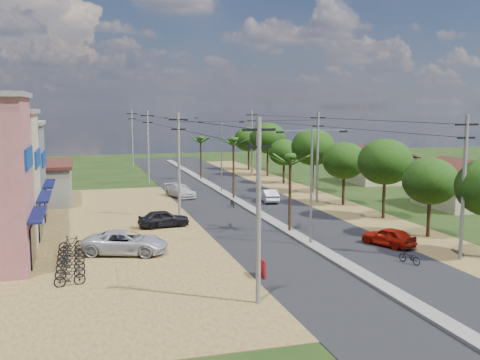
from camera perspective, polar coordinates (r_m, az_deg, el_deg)
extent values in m
plane|color=black|center=(39.16, 7.16, -6.60)|extent=(160.00, 160.00, 0.00)
cube|color=black|center=(52.96, 0.78, -2.83)|extent=(12.00, 110.00, 0.04)
cube|color=#605E56|center=(55.78, -0.11, -2.23)|extent=(1.00, 90.00, 0.18)
cube|color=brown|center=(43.92, -15.62, -5.26)|extent=(18.00, 46.00, 0.04)
cube|color=brown|center=(55.97, 9.14, -2.38)|extent=(5.00, 90.00, 0.03)
cube|color=#0F1240|center=(35.56, -19.88, -3.31)|extent=(0.80, 5.40, 0.15)
cube|color=black|center=(35.95, -20.31, -6.15)|extent=(0.10, 3.00, 2.40)
cube|color=navy|center=(35.14, -20.64, 2.13)|extent=(0.12, 4.20, 1.20)
cube|color=#0F1240|center=(42.45, -19.26, -1.60)|extent=(0.80, 5.40, 0.15)
cube|color=black|center=(42.78, -19.63, -4.00)|extent=(0.10, 3.00, 2.40)
cube|color=navy|center=(42.15, -19.86, 2.08)|extent=(0.12, 4.20, 1.20)
cube|color=#0F1240|center=(49.37, -18.82, -0.36)|extent=(0.80, 5.40, 0.15)
cube|color=black|center=(49.65, -19.14, -2.44)|extent=(0.10, 3.00, 2.40)
cube|color=navy|center=(49.16, -19.30, 2.05)|extent=(0.12, 4.20, 1.20)
cube|color=#605E56|center=(59.69, -21.58, -0.46)|extent=(10.00, 10.00, 3.60)
cube|color=black|center=(59.46, -21.67, 1.45)|extent=(10.40, 10.40, 0.30)
cube|color=gray|center=(57.48, 21.77, -0.91)|extent=(7.00, 7.00, 3.30)
cube|color=gray|center=(72.91, 13.75, 1.07)|extent=(7.00, 7.00, 3.30)
cylinder|color=black|center=(43.21, 18.64, -3.00)|extent=(0.28, 0.28, 3.85)
ellipsoid|color=black|center=(42.88, 18.76, -0.10)|extent=(4.00, 4.00, 3.40)
cylinder|color=black|center=(49.18, 14.42, -1.20)|extent=(0.28, 0.28, 4.55)
ellipsoid|color=black|center=(48.87, 14.52, 1.82)|extent=(4.60, 4.60, 3.91)
cylinder|color=black|center=(55.17, 10.47, -0.43)|extent=(0.28, 0.28, 4.06)
ellipsoid|color=black|center=(54.90, 10.53, 1.97)|extent=(4.20, 4.20, 3.57)
cylinder|color=black|center=(62.40, 7.38, 0.86)|extent=(0.28, 0.28, 4.76)
ellipsoid|color=black|center=(62.15, 7.42, 3.35)|extent=(4.80, 4.80, 4.08)
cylinder|color=black|center=(69.69, 4.47, 1.12)|extent=(0.28, 0.28, 3.64)
ellipsoid|color=black|center=(69.50, 4.48, 2.82)|extent=(3.80, 3.80, 3.23)
cylinder|color=black|center=(77.33, 2.82, 2.22)|extent=(0.28, 0.28, 4.90)
ellipsoid|color=black|center=(77.13, 2.83, 4.29)|extent=(5.00, 5.00, 4.25)
cylinder|color=black|center=(84.85, 0.88, 2.50)|extent=(0.28, 0.28, 4.34)
ellipsoid|color=black|center=(84.67, 0.89, 4.17)|extent=(4.40, 4.40, 3.74)
cylinder|color=black|center=(42.21, 5.09, -1.53)|extent=(0.22, 0.22, 5.80)
cylinder|color=black|center=(57.27, -0.66, 1.06)|extent=(0.22, 0.22, 6.20)
cylinder|color=black|center=(72.78, -4.00, 2.12)|extent=(0.22, 0.22, 5.50)
cylinder|color=gray|center=(38.39, 7.26, -0.80)|extent=(0.16, 0.16, 8.00)
cube|color=gray|center=(38.52, 9.00, 5.03)|extent=(2.40, 0.08, 0.08)
cube|color=gray|center=(37.57, 5.67, 5.03)|extent=(2.40, 0.08, 0.08)
cube|color=black|center=(39.00, 10.47, 4.88)|extent=(0.50, 0.18, 0.12)
cube|color=black|center=(37.19, 4.08, 4.86)|extent=(0.50, 0.18, 0.12)
cylinder|color=gray|center=(61.99, -1.89, 2.38)|extent=(0.16, 0.16, 8.00)
cube|color=gray|center=(62.08, -0.82, 5.99)|extent=(2.40, 0.08, 0.08)
cube|color=gray|center=(61.49, -2.99, 5.97)|extent=(2.40, 0.08, 0.08)
cube|color=black|center=(62.38, 0.16, 5.91)|extent=(0.50, 0.18, 0.12)
cube|color=black|center=(61.26, -4.00, 5.86)|extent=(0.50, 0.18, 0.12)
cylinder|color=gray|center=(86.39, -5.94, 3.77)|extent=(0.16, 0.16, 8.00)
cube|color=gray|center=(86.45, -5.19, 6.37)|extent=(2.40, 0.08, 0.08)
cube|color=gray|center=(86.03, -6.77, 6.34)|extent=(2.40, 0.08, 0.08)
cube|color=black|center=(86.66, -4.47, 6.31)|extent=(0.50, 0.18, 0.12)
cube|color=black|center=(85.86, -7.50, 6.26)|extent=(0.50, 0.18, 0.12)
cylinder|color=#605E56|center=(26.63, 1.89, -3.29)|extent=(0.24, 0.24, 9.00)
cube|color=black|center=(26.18, 1.92, 5.13)|extent=(1.60, 0.12, 0.12)
cube|color=black|center=(26.23, 1.92, 3.38)|extent=(1.20, 0.12, 0.12)
cylinder|color=#605E56|center=(47.84, -6.23, 1.44)|extent=(0.24, 0.24, 9.00)
cube|color=black|center=(47.59, -6.29, 6.12)|extent=(1.60, 0.12, 0.12)
cube|color=black|center=(47.61, -6.28, 5.15)|extent=(1.20, 0.12, 0.12)
cylinder|color=#605E56|center=(69.54, -9.32, 3.24)|extent=(0.24, 0.24, 9.00)
cube|color=black|center=(69.37, -9.39, 6.46)|extent=(1.60, 0.12, 0.12)
cube|color=black|center=(69.39, -9.38, 5.80)|extent=(1.20, 0.12, 0.12)
cylinder|color=#605E56|center=(90.39, -10.89, 4.15)|extent=(0.24, 0.24, 9.00)
cube|color=black|center=(90.26, -10.95, 6.62)|extent=(1.60, 0.12, 0.12)
cube|color=black|center=(90.27, -10.94, 6.12)|extent=(1.20, 0.12, 0.12)
cylinder|color=#605E56|center=(36.98, 21.77, -0.80)|extent=(0.24, 0.24, 9.00)
cube|color=black|center=(36.66, 22.06, 5.25)|extent=(1.60, 0.12, 0.12)
cube|color=black|center=(36.70, 22.00, 4.00)|extent=(1.20, 0.12, 0.12)
cylinder|color=#605E56|center=(55.88, 7.87, 2.27)|extent=(0.24, 0.24, 9.00)
cube|color=black|center=(55.67, 7.95, 6.27)|extent=(1.60, 0.12, 0.12)
cube|color=black|center=(55.69, 7.93, 5.45)|extent=(1.20, 0.12, 0.12)
cylinder|color=#605E56|center=(76.46, 1.19, 3.71)|extent=(0.24, 0.24, 9.00)
cube|color=black|center=(76.31, 1.20, 6.63)|extent=(1.60, 0.12, 0.12)
cube|color=black|center=(76.32, 1.20, 6.03)|extent=(1.20, 0.12, 0.12)
imported|color=#9D1508|center=(39.73, 14.85, -5.63)|extent=(2.90, 4.10, 1.30)
imported|color=#AEB2B7|center=(56.09, 2.92, -1.62)|extent=(1.76, 4.02, 1.28)
imported|color=#ACABA8|center=(59.27, -6.06, -1.14)|extent=(3.13, 4.91, 1.32)
imported|color=#AEB2B7|center=(37.11, -11.54, -6.29)|extent=(5.91, 4.11, 1.50)
imported|color=black|center=(44.77, -7.75, -3.94)|extent=(4.17, 2.12, 1.36)
imported|color=black|center=(35.73, 16.83, -7.56)|extent=(1.03, 1.63, 0.81)
imported|color=black|center=(53.49, -0.76, -2.31)|extent=(0.66, 1.59, 0.82)
imported|color=black|center=(62.39, -6.56, -0.86)|extent=(1.02, 1.78, 1.03)
cube|color=maroon|center=(31.71, 2.22, -8.92)|extent=(0.12, 1.28, 1.06)
cylinder|color=black|center=(31.26, 2.56, -9.67)|extent=(0.04, 0.04, 0.53)
cylinder|color=black|center=(32.32, 1.89, -9.09)|extent=(0.04, 0.04, 0.53)
imported|color=black|center=(31.41, -16.91, -9.46)|extent=(1.72, 0.78, 1.00)
imported|color=black|center=(32.66, -16.88, -8.81)|extent=(1.72, 0.78, 1.00)
imported|color=black|center=(33.91, -16.85, -8.20)|extent=(1.72, 0.78, 1.00)
imported|color=black|center=(35.17, -16.82, -7.64)|extent=(1.72, 0.78, 1.00)
imported|color=black|center=(36.42, -16.80, -7.12)|extent=(1.72, 0.78, 1.00)
imported|color=black|center=(37.69, -16.77, -6.63)|extent=(1.72, 0.78, 1.00)
imported|color=black|center=(38.95, -16.75, -6.18)|extent=(1.72, 0.78, 1.00)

